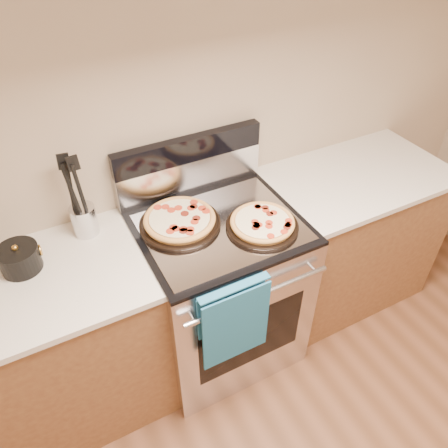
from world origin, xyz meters
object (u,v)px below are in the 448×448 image
range_body (219,291)px  pepperoni_pizza_front (262,224)px  pepperoni_pizza_back (180,221)px  utensil_crock (84,220)px  saucepan (20,260)px

range_body → pepperoni_pizza_front: (0.16, -0.12, 0.50)m
pepperoni_pizza_back → utensil_crock: 0.43m
range_body → pepperoni_pizza_front: bearing=-36.5°
pepperoni_pizza_front → utensil_crock: bearing=153.3°
range_body → saucepan: saucepan is taller
saucepan → range_body: bearing=-9.0°
range_body → pepperoni_pizza_back: 0.53m
pepperoni_pizza_front → range_body: bearing=143.5°
pepperoni_pizza_back → saucepan: (-0.69, 0.06, 0.01)m
range_body → pepperoni_pizza_front: 0.54m
saucepan → utensil_crock: bearing=19.6°
pepperoni_pizza_back → saucepan: saucepan is taller
pepperoni_pizza_back → utensil_crock: size_ratio=2.61×
pepperoni_pizza_front → utensil_crock: 0.80m
pepperoni_pizza_front → saucepan: 1.05m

